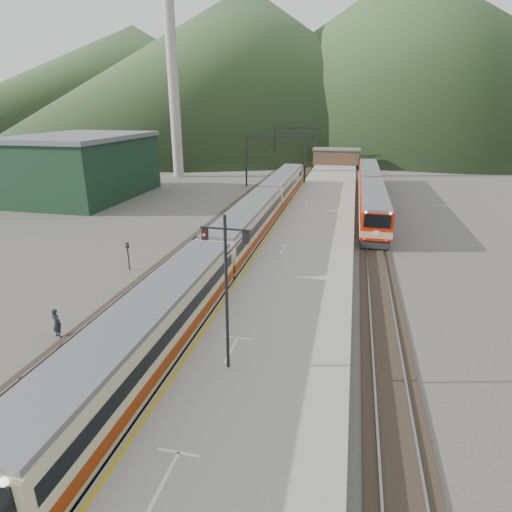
% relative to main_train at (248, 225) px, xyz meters
% --- Properties ---
extents(ground, '(400.00, 400.00, 0.00)m').
position_rel_main_train_xyz_m(ground, '(0.00, -25.18, -2.03)').
color(ground, '#47423D').
rests_on(ground, ground).
extents(track_main, '(2.60, 200.00, 0.23)m').
position_rel_main_train_xyz_m(track_main, '(0.00, 14.82, -1.96)').
color(track_main, black).
rests_on(track_main, ground).
extents(track_far, '(2.60, 200.00, 0.23)m').
position_rel_main_train_xyz_m(track_far, '(-5.00, 14.82, -1.96)').
color(track_far, black).
rests_on(track_far, ground).
extents(track_second, '(2.60, 200.00, 0.23)m').
position_rel_main_train_xyz_m(track_second, '(11.50, 14.82, -1.96)').
color(track_second, black).
rests_on(track_second, ground).
extents(platform, '(8.00, 100.00, 1.00)m').
position_rel_main_train_xyz_m(platform, '(5.60, 12.82, -1.53)').
color(platform, gray).
rests_on(platform, ground).
extents(gantry_near, '(9.55, 0.25, 8.00)m').
position_rel_main_train_xyz_m(gantry_near, '(-2.85, 29.82, 3.55)').
color(gantry_near, black).
rests_on(gantry_near, ground).
extents(gantry_far, '(9.55, 0.25, 8.00)m').
position_rel_main_train_xyz_m(gantry_far, '(-2.85, 54.82, 3.55)').
color(gantry_far, black).
rests_on(gantry_far, ground).
extents(warehouse, '(14.50, 20.50, 8.60)m').
position_rel_main_train_xyz_m(warehouse, '(-28.00, 16.82, 2.29)').
color(warehouse, black).
rests_on(warehouse, ground).
extents(smokestack, '(1.80, 1.80, 30.00)m').
position_rel_main_train_xyz_m(smokestack, '(-22.00, 36.82, 12.97)').
color(smokestack, '#9E998E').
rests_on(smokestack, ground).
extents(station_shed, '(9.40, 4.40, 3.10)m').
position_rel_main_train_xyz_m(station_shed, '(5.60, 52.82, 0.54)').
color(station_shed, '#4F3A27').
rests_on(station_shed, platform).
extents(hill_a, '(180.00, 180.00, 60.00)m').
position_rel_main_train_xyz_m(hill_a, '(-40.00, 164.82, 27.97)').
color(hill_a, '#384C29').
rests_on(hill_a, ground).
extents(hill_b, '(220.00, 220.00, 75.00)m').
position_rel_main_train_xyz_m(hill_b, '(30.00, 204.82, 35.47)').
color(hill_b, '#384C29').
rests_on(hill_b, ground).
extents(hill_d, '(200.00, 200.00, 55.00)m').
position_rel_main_train_xyz_m(hill_d, '(-120.00, 214.82, 25.47)').
color(hill_d, '#384C29').
rests_on(hill_d, ground).
extents(main_train, '(2.95, 60.53, 3.60)m').
position_rel_main_train_xyz_m(main_train, '(0.00, 0.00, 0.00)').
color(main_train, tan).
rests_on(main_train, track_main).
extents(second_train, '(2.82, 38.46, 3.45)m').
position_rel_main_train_xyz_m(second_train, '(11.50, 20.20, -0.08)').
color(second_train, red).
rests_on(second_train, track_second).
extents(signal_mast, '(2.20, 0.29, 7.26)m').
position_rel_main_train_xyz_m(signal_mast, '(4.05, -20.55, 3.39)').
color(signal_mast, black).
rests_on(signal_mast, platform).
extents(short_signal_a, '(0.25, 0.21, 2.27)m').
position_rel_main_train_xyz_m(short_signal_a, '(-3.19, -24.92, -0.57)').
color(short_signal_a, black).
rests_on(short_signal_a, ground).
extents(short_signal_b, '(0.25, 0.20, 2.27)m').
position_rel_main_train_xyz_m(short_signal_b, '(-2.97, 9.54, -0.57)').
color(short_signal_b, black).
rests_on(short_signal_b, ground).
extents(short_signal_c, '(0.23, 0.17, 2.27)m').
position_rel_main_train_xyz_m(short_signal_c, '(-7.85, -7.97, -0.57)').
color(short_signal_c, black).
rests_on(short_signal_c, ground).
extents(worker, '(0.72, 0.57, 1.73)m').
position_rel_main_train_xyz_m(worker, '(-6.68, -18.41, -1.16)').
color(worker, black).
rests_on(worker, ground).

